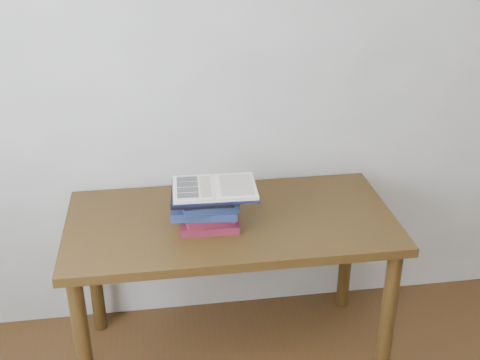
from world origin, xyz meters
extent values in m
cube|color=silver|center=(0.00, 1.75, 1.30)|extent=(3.50, 0.04, 2.60)
cube|color=#3F2A0F|center=(-0.12, 1.38, 0.69)|extent=(1.32, 0.66, 0.04)
cylinder|color=#3F2A0F|center=(-0.72, 1.11, 0.33)|extent=(0.06, 0.06, 0.67)
cylinder|color=#3F2A0F|center=(0.48, 1.11, 0.33)|extent=(0.06, 0.06, 0.67)
cylinder|color=#3F2A0F|center=(-0.72, 1.65, 0.33)|extent=(0.06, 0.06, 0.67)
cylinder|color=#3F2A0F|center=(0.48, 1.65, 0.33)|extent=(0.06, 0.06, 0.67)
cube|color=maroon|center=(-0.21, 1.33, 0.72)|extent=(0.23, 0.18, 0.03)
cube|color=maroon|center=(-0.22, 1.33, 0.75)|extent=(0.20, 0.17, 0.03)
cube|color=#192F4B|center=(-0.23, 1.33, 0.78)|extent=(0.27, 0.19, 0.03)
cube|color=#192F4B|center=(-0.21, 1.32, 0.82)|extent=(0.22, 0.17, 0.03)
cube|color=black|center=(-0.24, 1.32, 0.85)|extent=(0.25, 0.17, 0.03)
cube|color=black|center=(-0.19, 1.33, 0.86)|extent=(0.33, 0.24, 0.01)
cube|color=beige|center=(-0.27, 1.33, 0.87)|extent=(0.16, 0.22, 0.01)
cube|color=beige|center=(-0.11, 1.32, 0.87)|extent=(0.16, 0.22, 0.01)
cylinder|color=beige|center=(-0.19, 1.33, 0.87)|extent=(0.02, 0.21, 0.01)
cube|color=black|center=(-0.29, 1.40, 0.88)|extent=(0.08, 0.04, 0.00)
cube|color=black|center=(-0.29, 1.35, 0.88)|extent=(0.08, 0.04, 0.00)
cube|color=black|center=(-0.29, 1.31, 0.88)|extent=(0.08, 0.04, 0.00)
cube|color=black|center=(-0.29, 1.26, 0.88)|extent=(0.08, 0.04, 0.00)
cube|color=beige|center=(-0.22, 1.33, 0.88)|extent=(0.05, 0.18, 0.00)
cube|color=beige|center=(-0.11, 1.32, 0.88)|extent=(0.13, 0.18, 0.00)
camera|label=1|loc=(-0.39, -0.71, 1.91)|focal=45.00mm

